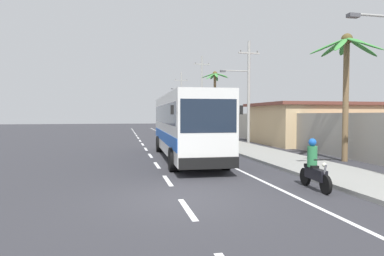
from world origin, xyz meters
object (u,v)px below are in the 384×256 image
at_px(utility_pole_distant, 181,99).
at_px(utility_pole_far, 202,93).
at_px(coach_bus_foreground, 185,123).
at_px(palm_fourth, 215,90).
at_px(utility_pole_mid, 248,89).
at_px(palm_nearest, 346,68).
at_px(roadside_building, 330,123).
at_px(pedestrian_far_walk, 212,129).
at_px(motorcycle_trailing, 314,169).
at_px(palm_second, 221,105).
at_px(pedestrian_midwalk, 222,129).
at_px(motorcycle_beside_bus, 189,136).
at_px(palm_third, 207,104).

bearing_deg(utility_pole_distant, utility_pole_far, -90.04).
bearing_deg(coach_bus_foreground, palm_fourth, 69.64).
distance_m(utility_pole_mid, utility_pole_distant, 30.64).
relative_size(palm_nearest, roadside_building, 0.52).
xyz_separation_m(pedestrian_far_walk, utility_pole_far, (1.61, 10.79, 4.12)).
height_order(motorcycle_trailing, palm_nearest, palm_nearest).
bearing_deg(utility_pole_far, motorcycle_trailing, -97.07).
bearing_deg(palm_second, pedestrian_midwalk, -104.41).
relative_size(motorcycle_beside_bus, utility_pole_distant, 0.20).
bearing_deg(utility_pole_far, palm_nearest, -87.12).
distance_m(coach_bus_foreground, pedestrian_far_walk, 13.52).
bearing_deg(motorcycle_beside_bus, utility_pole_distant, 81.20).
height_order(pedestrian_far_walk, palm_third, palm_third).
distance_m(utility_pole_distant, palm_fourth, 18.07).
bearing_deg(motorcycle_beside_bus, utility_pole_mid, -19.45).
height_order(motorcycle_trailing, utility_pole_far, utility_pole_far).
bearing_deg(motorcycle_trailing, palm_fourth, 80.40).
xyz_separation_m(pedestrian_midwalk, utility_pole_far, (0.95, 11.91, 4.13)).
height_order(pedestrian_far_walk, roadside_building, roadside_building).
xyz_separation_m(motorcycle_beside_bus, pedestrian_midwalk, (3.53, 1.76, 0.42)).
bearing_deg(motorcycle_beside_bus, roadside_building, -13.36).
height_order(motorcycle_beside_bus, palm_nearest, palm_nearest).
relative_size(coach_bus_foreground, palm_fourth, 1.54).
height_order(palm_third, palm_fourth, palm_fourth).
xyz_separation_m(pedestrian_midwalk, utility_pole_mid, (1.13, -3.41, 3.49)).
xyz_separation_m(motorcycle_beside_bus, pedestrian_far_walk, (2.87, 2.88, 0.43)).
bearing_deg(palm_nearest, utility_pole_far, 92.88).
xyz_separation_m(pedestrian_far_walk, palm_second, (1.51, 2.19, 2.38)).
bearing_deg(roadside_building, coach_bus_foreground, -153.62).
distance_m(motorcycle_beside_bus, roadside_building, 12.02).
bearing_deg(palm_second, utility_pole_far, 89.33).
distance_m(motorcycle_beside_bus, palm_nearest, 14.42).
height_order(motorcycle_trailing, palm_second, palm_second).
xyz_separation_m(palm_third, palm_fourth, (-1.58, -9.70, 1.42)).
distance_m(motorcycle_trailing, palm_third, 39.26).
relative_size(utility_pole_distant, palm_third, 1.73).
bearing_deg(utility_pole_far, pedestrian_midwalk, -94.56).
bearing_deg(roadside_building, motorcycle_beside_bus, 166.64).
distance_m(palm_nearest, palm_second, 17.68).
xyz_separation_m(utility_pole_distant, palm_fourth, (0.96, -18.04, 0.22)).
bearing_deg(motorcycle_trailing, utility_pole_mid, 75.87).
bearing_deg(motorcycle_beside_bus, coach_bus_foreground, -102.80).
distance_m(coach_bus_foreground, motorcycle_trailing, 8.86).
bearing_deg(palm_nearest, motorcycle_trailing, -133.87).
relative_size(pedestrian_midwalk, utility_pole_far, 0.18).
distance_m(motorcycle_trailing, utility_pole_far, 32.18).
xyz_separation_m(pedestrian_far_walk, palm_nearest, (2.93, -15.38, 3.82)).
bearing_deg(roadside_building, pedestrian_midwalk, 150.86).
relative_size(palm_second, palm_third, 0.88).
xyz_separation_m(coach_bus_foreground, palm_nearest, (7.98, -2.87, 2.93)).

